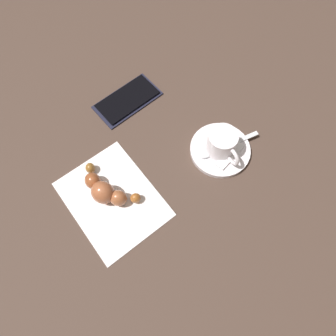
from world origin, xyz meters
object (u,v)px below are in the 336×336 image
object	(u,v)px
sugar_packet	(230,155)
croissant	(105,190)
cell_phone	(127,100)
teaspoon	(219,148)
saucer	(220,149)
espresso_cup	(222,143)
napkin	(113,199)

from	to	relation	value
sugar_packet	croissant	world-z (taller)	croissant
croissant	cell_phone	bearing A→B (deg)	-121.15
teaspoon	croissant	world-z (taller)	croissant
teaspoon	cell_phone	bearing A→B (deg)	-56.80
saucer	croissant	size ratio (longest dim) A/B	1.06
croissant	cell_phone	world-z (taller)	croissant
espresso_cup	sugar_packet	distance (m)	0.03
saucer	sugar_packet	size ratio (longest dim) A/B	1.73
cell_phone	sugar_packet	bearing A→B (deg)	122.55
espresso_cup	croissant	distance (m)	0.24
saucer	cell_phone	size ratio (longest dim) A/B	0.76
sugar_packet	croissant	bearing A→B (deg)	149.91
saucer	napkin	size ratio (longest dim) A/B	0.62
teaspoon	sugar_packet	size ratio (longest dim) A/B	1.91
napkin	cell_phone	xyz separation A→B (m)	(-0.11, -0.20, 0.00)
saucer	sugar_packet	bearing A→B (deg)	111.82
teaspoon	napkin	world-z (taller)	teaspoon
croissant	teaspoon	bearing A→B (deg)	179.20
saucer	napkin	xyz separation A→B (m)	(0.23, 0.01, -0.00)
espresso_cup	croissant	xyz separation A→B (m)	(0.24, -0.01, -0.01)
napkin	espresso_cup	bearing A→B (deg)	-177.89
napkin	cell_phone	distance (m)	0.23
espresso_cup	croissant	world-z (taller)	espresso_cup
napkin	teaspoon	bearing A→B (deg)	-177.15
saucer	cell_phone	bearing A→B (deg)	-56.33
teaspoon	cell_phone	xyz separation A→B (m)	(0.12, -0.19, -0.01)
espresso_cup	napkin	distance (m)	0.23
cell_phone	teaspoon	bearing A→B (deg)	123.20
croissant	cell_phone	size ratio (longest dim) A/B	0.72
cell_phone	espresso_cup	bearing A→B (deg)	122.90
napkin	saucer	bearing A→B (deg)	-177.55
saucer	croissant	bearing A→B (deg)	-1.13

